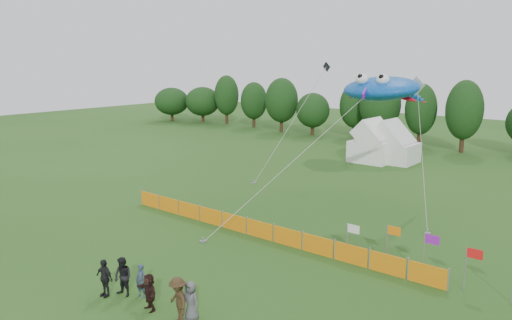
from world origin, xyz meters
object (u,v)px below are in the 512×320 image
Objects in this scene: stingray_kite at (384,89)px; spectator_e at (191,301)px; tent_right at (393,146)px; spectator_a at (141,281)px; tent_left at (373,144)px; spectator_d at (104,278)px; barrier_fence at (260,230)px; spectator_b at (123,277)px; spectator_c at (178,300)px; spectator_f at (149,292)px.

spectator_e is at bearing -88.05° from stingray_kite.
tent_right reaches higher than spectator_a.
tent_left is 2.63× the size of spectator_a.
spectator_a is 0.92× the size of spectator_e.
spectator_d is at bearing -153.99° from spectator_a.
spectator_a reaches higher than barrier_fence.
stingray_kite is at bearing 73.07° from spectator_a.
spectator_b is at bearing -81.82° from tent_left.
spectator_d is at bearing -85.89° from tent_right.
tent_right is at bearing 100.05° from spectator_e.
spectator_c is 1.20× the size of spectator_f.
tent_left is 19.00m from stingray_kite.
spectator_a is 0.84m from spectator_b.
spectator_c reaches higher than spectator_d.
spectator_f is at bearing -81.78° from tent_right.
spectator_d is (-0.70, -10.09, 0.36)m from barrier_fence.
tent_left is 2.51× the size of spectator_f.
spectator_d is 2.58m from spectator_f.
spectator_e is at bearing -78.53° from tent_right.
spectator_b is at bearing -99.94° from stingray_kite.
tent_left is at bearing 90.51° from spectator_a.
spectator_a is 0.96× the size of spectator_f.
spectator_c is (3.55, -9.60, 0.46)m from barrier_fence.
tent_right is 35.68m from spectator_e.
barrier_fence is at bearing 130.26° from spectator_c.
tent_right is 35.99m from spectator_d.
stingray_kite is at bearing -68.95° from tent_right.
barrier_fence is 13.67× the size of spectator_f.
spectator_a is (0.64, -9.14, 0.27)m from barrier_fence.
tent_right reaches higher than spectator_c.
barrier_fence is 1.15× the size of stingray_kite.
spectator_e is 0.09× the size of stingray_kite.
stingray_kite is (-0.36, 18.59, 7.48)m from spectator_c.
stingray_kite reaches higher than spectator_c.
tent_left reaches higher than spectator_b.
tent_right reaches higher than spectator_f.
spectator_f is at bearing -8.61° from spectator_b.
stingray_kite reaches higher than tent_left.
stingray_kite is (1.35, 18.64, 7.64)m from spectator_f.
spectator_e is at bearing 7.27° from spectator_d.
tent_right is 26.04m from barrier_fence.
spectator_c is 1.12× the size of spectator_d.
spectator_e is 1.04× the size of spectator_f.
tent_left reaches higher than tent_right.
stingray_kite is at bearing 74.00° from spectator_b.
spectator_b is at bearing -160.55° from spectator_c.
tent_right is 0.21× the size of barrier_fence.
tent_left is 35.13m from spectator_f.
spectator_d is at bearing -93.99° from barrier_fence.
spectator_b reaches higher than spectator_f.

